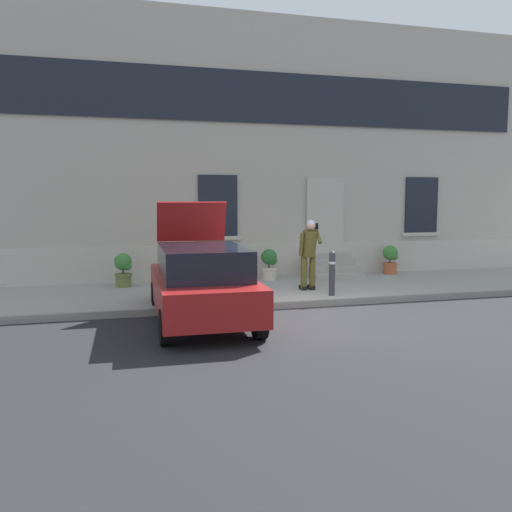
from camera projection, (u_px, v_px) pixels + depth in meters
The scene contains 12 objects.
ground_plane at pixel (307, 317), 10.56m from camera, with size 80.00×80.00×0.00m, color #232326.
sidewalk at pixel (269, 290), 13.25m from camera, with size 24.00×3.60×0.15m, color #99968E.
curb_edge at pixel (292, 304), 11.46m from camera, with size 24.00×0.12×0.15m, color gray.
building_facade at pixel (246, 153), 15.24m from camera, with size 24.00×1.52×7.50m.
entrance_stoop at pixel (330, 268), 15.04m from camera, with size 1.47×1.28×0.64m.
hatchback_car_red at pixel (202, 282), 9.99m from camera, with size 1.84×4.09×2.34m.
bollard_near_person at pixel (332, 272), 12.06m from camera, with size 0.15×0.15×1.04m.
person_on_phone at pixel (309, 250), 12.70m from camera, with size 0.51×0.52×1.74m.
planter_olive at pixel (124, 269), 13.28m from camera, with size 0.44×0.44×0.86m.
planter_charcoal at pixel (222, 265), 14.08m from camera, with size 0.44×0.44×0.86m.
planter_cream at pixel (269, 264), 14.41m from camera, with size 0.44×0.44×0.86m.
planter_terracotta at pixel (390, 259), 15.53m from camera, with size 0.44×0.44×0.86m.
Camera 1 is at (-3.65, -9.75, 2.41)m, focal length 36.49 mm.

